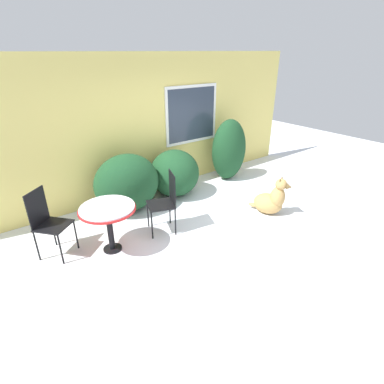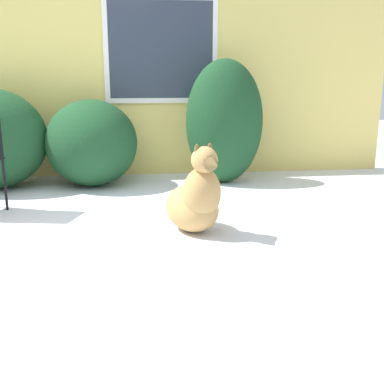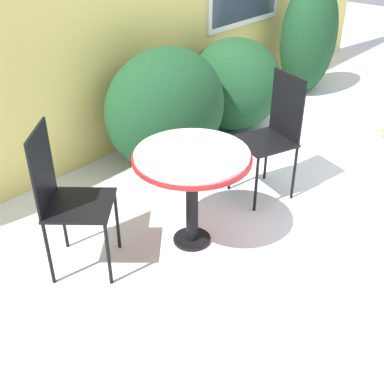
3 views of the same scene
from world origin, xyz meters
name	(u,v)px [view 1 (image 1 of 3)]	position (x,y,z in m)	size (l,w,h in m)	color
ground_plane	(214,234)	(0.00, 0.00, 0.00)	(16.00, 16.00, 0.00)	white
house_wall	(147,127)	(0.06, 2.20, 1.39)	(8.00, 0.10, 2.77)	#E5D16B
shrub_left	(127,183)	(-0.74, 1.62, 0.55)	(1.23, 0.95, 1.11)	#194223
shrub_middle	(175,173)	(0.34, 1.65, 0.49)	(1.02, 1.00, 0.97)	#194223
shrub_right	(229,150)	(1.85, 1.63, 0.71)	(0.89, 0.63, 1.41)	#194223
patio_table	(108,213)	(-1.53, 0.62, 0.64)	(0.82, 0.82, 0.75)	black
patio_chair_near_table	(47,220)	(-2.27, 1.06, 0.57)	(0.60, 0.60, 1.04)	black
patio_chair_far_side	(166,200)	(-0.55, 0.59, 0.57)	(0.54, 0.54, 1.04)	black
dog	(271,200)	(1.31, -0.10, 0.27)	(0.57, 0.75, 0.75)	tan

